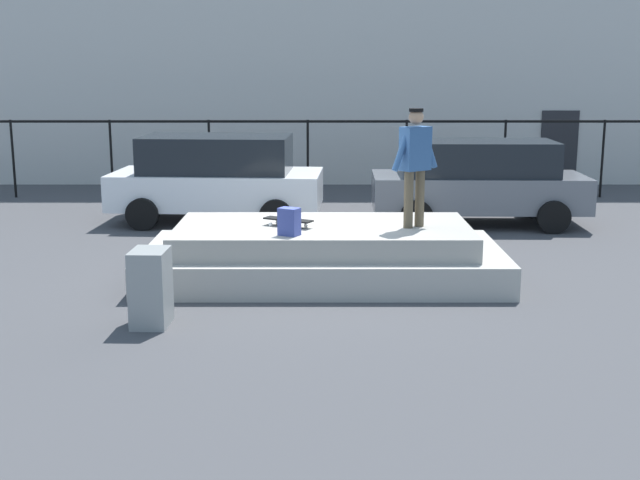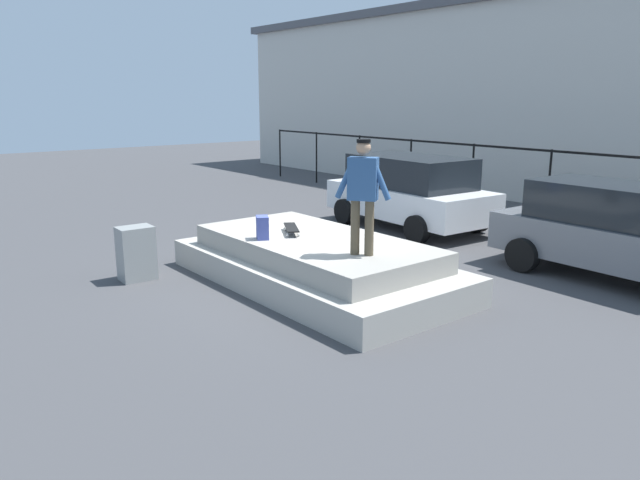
% 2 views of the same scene
% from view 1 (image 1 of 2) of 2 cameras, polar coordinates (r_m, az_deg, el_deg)
% --- Properties ---
extents(ground_plane, '(60.00, 60.00, 0.00)m').
position_cam_1_polar(ground_plane, '(12.90, -1.10, -2.44)').
color(ground_plane, '#424244').
extents(concrete_ledge, '(5.42, 2.71, 0.83)m').
position_cam_1_polar(concrete_ledge, '(12.66, 0.43, -0.97)').
color(concrete_ledge, '#ADA89E').
rests_on(concrete_ledge, ground_plane).
extents(skateboarder, '(0.76, 0.57, 1.76)m').
position_cam_1_polar(skateboarder, '(12.34, 6.79, 5.54)').
color(skateboarder, brown).
rests_on(skateboarder, concrete_ledge).
extents(skateboard, '(0.77, 0.56, 0.12)m').
position_cam_1_polar(skateboard, '(12.43, -1.97, 1.38)').
color(skateboard, black).
rests_on(skateboard, concrete_ledge).
extents(backpack, '(0.34, 0.31, 0.39)m').
position_cam_1_polar(backpack, '(11.79, -1.90, 1.27)').
color(backpack, '#3F4C99').
rests_on(backpack, concrete_ledge).
extents(car_white_hatchback_near, '(4.38, 2.42, 1.78)m').
position_cam_1_polar(car_white_hatchback_near, '(17.28, -6.84, 4.35)').
color(car_white_hatchback_near, white).
rests_on(car_white_hatchback_near, ground_plane).
extents(car_grey_hatchback_mid, '(4.30, 2.05, 1.71)m').
position_cam_1_polar(car_grey_hatchback_mid, '(17.14, 11.08, 4.03)').
color(car_grey_hatchback_mid, slate).
rests_on(car_grey_hatchback_mid, ground_plane).
extents(utility_box, '(0.46, 0.62, 0.97)m').
position_cam_1_polar(utility_box, '(10.57, -11.34, -3.22)').
color(utility_box, gray).
rests_on(utility_box, ground_plane).
extents(fence_row, '(24.06, 0.06, 1.90)m').
position_cam_1_polar(fence_row, '(20.29, -0.61, 6.70)').
color(fence_row, black).
rests_on(fence_row, ground_plane).
extents(warehouse_building, '(34.42, 6.83, 6.36)m').
position_cam_1_polar(warehouse_building, '(25.66, -0.44, 11.94)').
color(warehouse_building, beige).
rests_on(warehouse_building, ground_plane).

